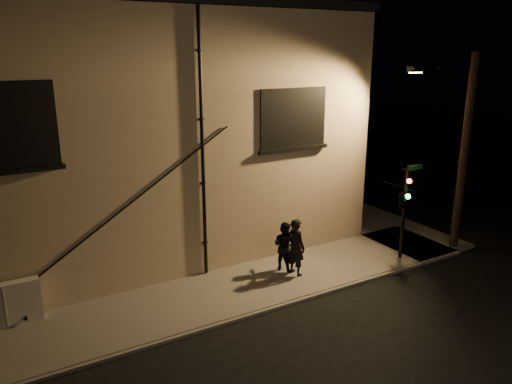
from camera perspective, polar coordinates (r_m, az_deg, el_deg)
ground at (r=15.36m, az=5.31°, el=-12.20°), size 90.00×90.00×0.00m
sidewalk at (r=19.26m, az=0.65°, el=-5.83°), size 21.00×16.00×0.12m
building at (r=20.70m, az=-16.28°, el=7.57°), size 16.20×12.23×8.80m
utility_cabinet at (r=15.09m, az=-26.82°, el=-11.48°), size 1.83×0.31×1.20m
pedestrian_a at (r=16.29m, az=4.59°, el=-6.26°), size 0.59×0.77×1.92m
pedestrian_b at (r=16.67m, az=3.25°, el=-6.16°), size 0.90×0.99×1.66m
traffic_signal at (r=17.62m, az=16.49°, el=-0.75°), size 1.14×1.92×3.32m
streetlamp_pole at (r=19.18m, az=22.41°, el=4.51°), size 2.02×1.39×7.16m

